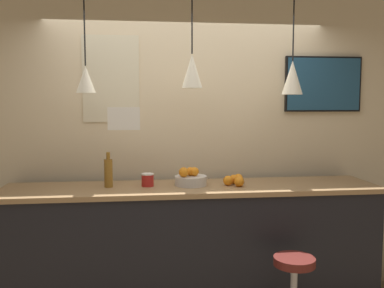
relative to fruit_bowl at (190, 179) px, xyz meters
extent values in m
cube|color=beige|center=(0.01, 0.40, 0.30)|extent=(8.00, 0.06, 2.90)
cube|color=black|center=(0.01, -0.03, -0.62)|extent=(3.07, 0.60, 1.06)
cube|color=#99754C|center=(0.01, -0.03, -0.07)|extent=(3.11, 0.64, 0.04)
cylinder|color=#5B1E19|center=(0.69, -0.60, -0.51)|extent=(0.30, 0.30, 0.06)
cylinder|color=beige|center=(0.00, 0.00, -0.02)|extent=(0.27, 0.27, 0.08)
sphere|color=orange|center=(0.03, 0.00, 0.06)|extent=(0.08, 0.08, 0.08)
sphere|color=orange|center=(0.00, 0.02, 0.06)|extent=(0.07, 0.07, 0.07)
sphere|color=orange|center=(-0.06, -0.04, 0.06)|extent=(0.08, 0.08, 0.08)
sphere|color=orange|center=(0.41, -0.01, -0.02)|extent=(0.08, 0.08, 0.08)
sphere|color=orange|center=(0.37, 0.01, -0.01)|extent=(0.08, 0.08, 0.08)
sphere|color=orange|center=(0.41, 0.02, -0.02)|extent=(0.07, 0.07, 0.07)
sphere|color=orange|center=(0.31, -0.05, -0.01)|extent=(0.08, 0.08, 0.08)
sphere|color=orange|center=(0.39, -0.11, -0.01)|extent=(0.08, 0.08, 0.08)
sphere|color=orange|center=(0.41, -0.01, -0.02)|extent=(0.07, 0.07, 0.07)
sphere|color=orange|center=(0.42, 0.04, -0.01)|extent=(0.08, 0.08, 0.08)
cylinder|color=olive|center=(-0.67, 0.00, 0.06)|extent=(0.07, 0.07, 0.23)
cylinder|color=olive|center=(-0.67, 0.00, 0.20)|extent=(0.03, 0.03, 0.06)
cylinder|color=red|center=(-0.36, 0.00, -0.01)|extent=(0.10, 0.10, 0.10)
cylinder|color=white|center=(-0.36, 0.00, 0.05)|extent=(0.10, 0.10, 0.01)
cylinder|color=black|center=(-0.83, -0.03, 1.29)|extent=(0.01, 0.01, 0.73)
cone|color=beige|center=(-0.83, -0.03, 0.82)|extent=(0.15, 0.15, 0.21)
sphere|color=#F9EFCC|center=(-0.83, -0.03, 0.73)|extent=(0.04, 0.04, 0.04)
cylinder|color=black|center=(0.01, -0.03, 1.34)|extent=(0.01, 0.01, 0.62)
cone|color=beige|center=(0.01, -0.03, 0.89)|extent=(0.17, 0.17, 0.27)
sphere|color=#F9EFCC|center=(0.01, -0.03, 0.77)|extent=(0.04, 0.04, 0.04)
cylinder|color=black|center=(0.85, -0.03, 1.32)|extent=(0.01, 0.01, 0.67)
cone|color=beige|center=(0.85, -0.03, 0.84)|extent=(0.17, 0.17, 0.28)
sphere|color=#F9EFCC|center=(0.85, -0.03, 0.72)|extent=(0.04, 0.04, 0.04)
cube|color=black|center=(1.29, 0.35, 0.81)|extent=(0.73, 0.04, 0.51)
cube|color=navy|center=(1.29, 0.33, 0.81)|extent=(0.70, 0.01, 0.48)
cube|color=white|center=(-0.53, -0.27, 0.52)|extent=(0.24, 0.01, 0.17)
cube|color=beige|center=(-0.66, 0.37, 0.84)|extent=(0.50, 0.01, 0.76)
camera|label=1|loc=(-0.41, -3.50, 0.64)|focal=40.00mm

